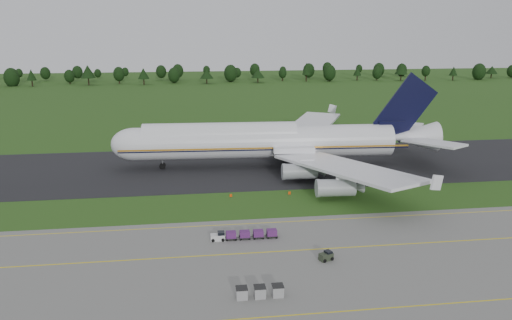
{
  "coord_description": "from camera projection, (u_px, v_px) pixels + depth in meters",
  "views": [
    {
      "loc": [
        -7.4,
        -93.55,
        34.85
      ],
      "look_at": [
        5.2,
        2.0,
        8.68
      ],
      "focal_mm": 35.0,
      "sensor_mm": 36.0,
      "label": 1
    }
  ],
  "objects": [
    {
      "name": "apron_markings",
      "position": [
        247.0,
        268.0,
        73.74
      ],
      "size": [
        300.0,
        30.2,
        0.01
      ],
      "color": "yellow",
      "rests_on": "apron"
    },
    {
      "name": "edge_markers",
      "position": [
        318.0,
        192.0,
        106.78
      ],
      "size": [
        38.03,
        0.3,
        0.6
      ],
      "color": "#F54307",
      "rests_on": "ground"
    },
    {
      "name": "baggage_train",
      "position": [
        243.0,
        235.0,
        83.7
      ],
      "size": [
        11.27,
        1.44,
        1.39
      ],
      "color": "silver",
      "rests_on": "apron"
    },
    {
      "name": "tree_line",
      "position": [
        190.0,
        73.0,
        306.99
      ],
      "size": [
        530.97,
        21.16,
        11.96
      ],
      "color": "black",
      "rests_on": "ground"
    },
    {
      "name": "taxiway",
      "position": [
        222.0,
        167.0,
        126.35
      ],
      "size": [
        300.0,
        40.0,
        0.08
      ],
      "primitive_type": "cube",
      "color": "black",
      "rests_on": "ground"
    },
    {
      "name": "uld_row",
      "position": [
        260.0,
        292.0,
        65.76
      ],
      "size": [
        6.35,
        1.55,
        1.53
      ],
      "color": "gray",
      "rests_on": "apron"
    },
    {
      "name": "aircraft",
      "position": [
        271.0,
        141.0,
        125.33
      ],
      "size": [
        83.48,
        81.47,
        23.49
      ],
      "color": "white",
      "rests_on": "ground"
    },
    {
      "name": "apron",
      "position": [
        253.0,
        293.0,
        67.04
      ],
      "size": [
        300.0,
        52.0,
        0.06
      ],
      "primitive_type": "cube",
      "color": "slate",
      "rests_on": "ground"
    },
    {
      "name": "utility_cart",
      "position": [
        326.0,
        257.0,
        76.18
      ],
      "size": [
        2.35,
        1.92,
        1.12
      ],
      "color": "#2B3324",
      "rests_on": "apron"
    },
    {
      "name": "ground",
      "position": [
        232.0,
        205.0,
        99.58
      ],
      "size": [
        600.0,
        600.0,
        0.0
      ],
      "primitive_type": "plane",
      "color": "#254A16",
      "rests_on": "ground"
    }
  ]
}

